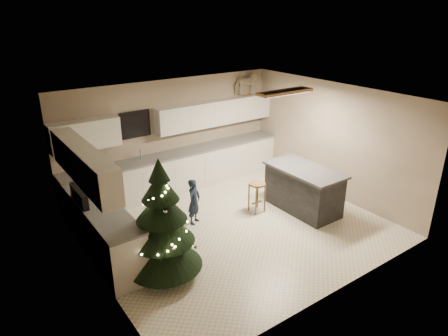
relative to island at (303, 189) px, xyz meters
The scene contains 8 objects.
ground_plane 1.74m from the island, behind, with size 5.50×5.50×0.00m, color silver.
room_shell 2.08m from the island, behind, with size 5.52×5.02×2.61m.
cabinetry 3.21m from the island, 143.42° to the left, with size 5.50×3.20×2.00m.
island is the anchor object (origin of this frame).
bar_stool 1.00m from the island, 150.19° to the left, with size 0.35×0.35×0.66m.
christmas_tree 3.54m from the island, behind, with size 1.28×1.24×2.05m.
toddler 2.38m from the island, 159.17° to the left, with size 0.35×0.23×0.95m, color #18263A.
rocking_horse 3.19m from the island, 79.65° to the left, with size 0.69×0.36×0.58m.
Camera 1 is at (-4.22, -5.61, 4.09)m, focal length 32.00 mm.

